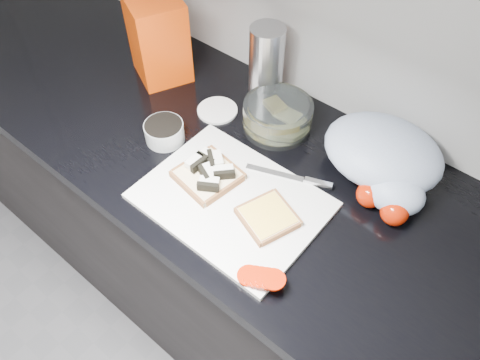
# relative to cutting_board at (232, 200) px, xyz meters

# --- Properties ---
(base_cabinet) EXTENTS (3.50, 0.60, 0.86)m
(base_cabinet) POSITION_rel_cutting_board_xyz_m (-0.03, 0.12, -0.48)
(base_cabinet) COLOR black
(base_cabinet) RESTS_ON ground
(countertop) EXTENTS (3.50, 0.64, 0.04)m
(countertop) POSITION_rel_cutting_board_xyz_m (-0.03, 0.12, -0.03)
(countertop) COLOR black
(countertop) RESTS_ON base_cabinet
(cutting_board) EXTENTS (0.40, 0.30, 0.01)m
(cutting_board) POSITION_rel_cutting_board_xyz_m (0.00, 0.00, 0.00)
(cutting_board) COLOR white
(cutting_board) RESTS_ON countertop
(bread_left) EXTENTS (0.15, 0.15, 0.04)m
(bread_left) POSITION_rel_cutting_board_xyz_m (-0.08, 0.01, 0.02)
(bread_left) COLOR beige
(bread_left) RESTS_ON cutting_board
(bread_right) EXTENTS (0.15, 0.15, 0.02)m
(bread_right) POSITION_rel_cutting_board_xyz_m (0.10, 0.01, 0.01)
(bread_right) COLOR beige
(bread_right) RESTS_ON cutting_board
(tomato_slices) EXTENTS (0.11, 0.08, 0.02)m
(tomato_slices) POSITION_rel_cutting_board_xyz_m (0.18, -0.12, 0.02)
(tomato_slices) COLOR #B61D04
(tomato_slices) RESTS_ON cutting_board
(knife) EXTENTS (0.20, 0.09, 0.01)m
(knife) POSITION_rel_cutting_board_xyz_m (0.09, 0.14, 0.01)
(knife) COLOR silver
(knife) RESTS_ON cutting_board
(seed_tub) EXTENTS (0.10, 0.10, 0.05)m
(seed_tub) POSITION_rel_cutting_board_xyz_m (-0.26, 0.05, 0.02)
(seed_tub) COLOR #ACB1B1
(seed_tub) RESTS_ON countertop
(tub_lid) EXTENTS (0.14, 0.14, 0.01)m
(tub_lid) POSITION_rel_cutting_board_xyz_m (-0.23, 0.21, -0.00)
(tub_lid) COLOR white
(tub_lid) RESTS_ON countertop
(glass_bowl) EXTENTS (0.18, 0.18, 0.07)m
(glass_bowl) POSITION_rel_cutting_board_xyz_m (-0.07, 0.26, 0.03)
(glass_bowl) COLOR silver
(glass_bowl) RESTS_ON countertop
(bread_bag) EXTENTS (0.19, 0.19, 0.23)m
(bread_bag) POSITION_rel_cutting_board_xyz_m (-0.46, 0.23, 0.11)
(bread_bag) COLOR red
(bread_bag) RESTS_ON countertop
(steel_canister) EXTENTS (0.09, 0.09, 0.22)m
(steel_canister) POSITION_rel_cutting_board_xyz_m (-0.16, 0.33, 0.10)
(steel_canister) COLOR #A4A5A9
(steel_canister) RESTS_ON countertop
(grocery_bag) EXTENTS (0.30, 0.26, 0.12)m
(grocery_bag) POSITION_rel_cutting_board_xyz_m (0.22, 0.29, 0.05)
(grocery_bag) COLOR #B0C0D9
(grocery_bag) RESTS_ON countertop
(whole_tomatoes) EXTENTS (0.13, 0.07, 0.06)m
(whole_tomatoes) POSITION_rel_cutting_board_xyz_m (0.27, 0.19, 0.02)
(whole_tomatoes) COLOR #B61D04
(whole_tomatoes) RESTS_ON countertop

